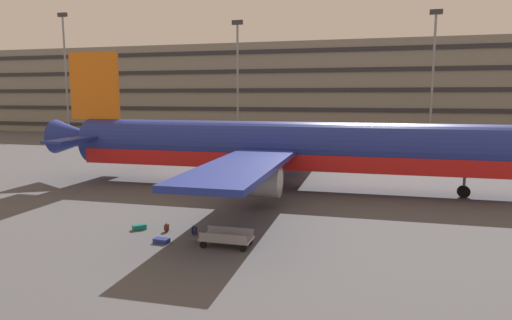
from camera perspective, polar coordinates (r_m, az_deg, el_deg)
ground_plane at (r=35.85m, az=-0.19°, el=-3.96°), size 600.00×600.00×0.00m
terminal_structure at (r=87.28m, az=9.19°, el=8.72°), size 172.67×14.72×17.05m
airliner at (r=36.40m, az=3.11°, el=1.53°), size 41.95×33.85×11.31m
light_mast_far_left at (r=91.46m, az=-23.05°, el=10.91°), size 1.80×0.50×22.44m
light_mast_left at (r=75.69m, az=-2.35°, el=11.18°), size 1.80×0.50×19.72m
light_mast_center_left at (r=72.60m, az=21.59°, el=10.86°), size 1.80×0.50×19.96m
suitcase_scuffed at (r=24.05m, az=-11.92°, el=-9.98°), size 0.85×0.52×0.23m
suitcase_silver at (r=26.60m, az=-14.60°, el=-8.25°), size 0.79×0.78×0.28m
backpack_red at (r=25.84m, az=-11.32°, el=-8.45°), size 0.33×0.25×0.50m
backpack_teal at (r=25.13m, az=-7.91°, el=-8.81°), size 0.45×0.43×0.53m
baggage_cart at (r=22.98m, az=-3.78°, el=-9.88°), size 3.30×1.30×0.82m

